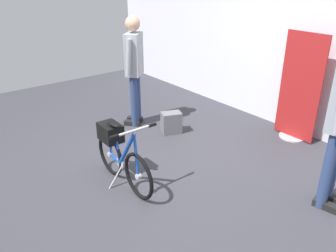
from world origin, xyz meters
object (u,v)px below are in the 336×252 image
Objects in this scene: folding_bike_foreground at (119,152)px; visitor_near_wall at (134,65)px; backpack_on_floor at (171,123)px; floor_banner_stand at (299,94)px.

folding_bike_foreground is 1.71m from visitor_near_wall.
visitor_near_wall reaches higher than backpack_on_floor.
visitor_near_wall reaches higher than floor_banner_stand.
folding_bike_foreground is 1.44m from backpack_on_floor.
floor_banner_stand is 2.60m from folding_bike_foreground.
visitor_near_wall is at bearing -140.66° from floor_banner_stand.
backpack_on_floor is (-0.65, 1.26, -0.22)m from folding_bike_foreground.
floor_banner_stand is 4.48× the size of backpack_on_floor.
floor_banner_stand is 1.82m from backpack_on_floor.
folding_bike_foreground is at bearing -62.75° from backpack_on_floor.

